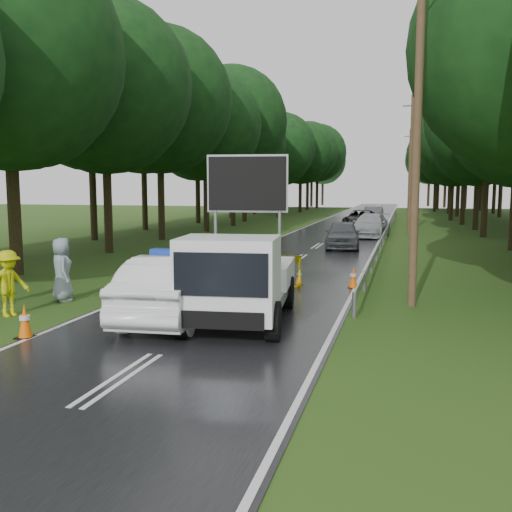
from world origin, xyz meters
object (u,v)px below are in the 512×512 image
(civilian, at_px, (262,268))
(queue_car_second, at_px, (370,226))
(barrier, at_px, (262,262))
(officer, at_px, (224,265))
(queue_car_first, at_px, (342,234))
(queue_car_third, at_px, (361,219))
(work_truck, at_px, (239,279))
(queue_car_fourth, at_px, (373,215))
(police_sedan, at_px, (176,288))

(civilian, height_order, queue_car_second, civilian)
(barrier, relative_size, officer, 1.42)
(queue_car_first, height_order, queue_car_third, queue_car_first)
(civilian, bearing_deg, work_truck, -82.22)
(queue_car_fourth, bearing_deg, police_sedan, -92.67)
(queue_car_first, bearing_deg, officer, -103.76)
(barrier, bearing_deg, officer, -116.56)
(officer, relative_size, queue_car_first, 0.42)
(work_truck, relative_size, barrier, 2.03)
(work_truck, xyz_separation_m, civilian, (-0.22, 3.36, -0.19))
(queue_car_third, bearing_deg, work_truck, -88.55)
(queue_car_third, bearing_deg, queue_car_second, -78.67)
(queue_car_third, height_order, queue_car_fourth, queue_car_third)
(queue_car_first, xyz_separation_m, queue_car_second, (1.07, 7.77, -0.00))
(officer, xyz_separation_m, queue_car_second, (3.26, 22.71, -0.19))
(queue_car_second, bearing_deg, queue_car_first, -91.92)
(police_sedan, relative_size, queue_car_fourth, 1.13)
(civilian, bearing_deg, queue_car_third, 92.64)
(officer, bearing_deg, police_sedan, 89.11)
(work_truck, bearing_deg, barrier, 91.50)
(queue_car_first, bearing_deg, queue_car_third, 84.91)
(police_sedan, relative_size, work_truck, 0.95)
(queue_car_second, xyz_separation_m, queue_car_fourth, (-0.64, 15.17, -0.01))
(officer, xyz_separation_m, queue_car_fourth, (2.62, 37.88, -0.20))
(civilian, xyz_separation_m, queue_car_first, (0.84, 15.24, -0.19))
(barrier, height_order, queue_car_first, queue_car_first)
(police_sedan, bearing_deg, queue_car_first, -101.99)
(work_truck, distance_m, barrier, 5.44)
(civilian, bearing_deg, officer, 171.34)
(work_truck, height_order, barrier, work_truck)
(work_truck, distance_m, officer, 3.99)
(officer, height_order, queue_car_third, officer)
(police_sedan, relative_size, officer, 2.74)
(work_truck, xyz_separation_m, barrier, (-0.74, 5.38, -0.30))
(barrier, xyz_separation_m, queue_car_second, (2.44, 20.99, -0.07))
(officer, bearing_deg, civilian, 168.61)
(police_sedan, bearing_deg, officer, -97.08)
(queue_car_fourth, bearing_deg, civilian, -90.78)
(civilian, bearing_deg, queue_car_fourth, 92.14)
(queue_car_first, bearing_deg, queue_car_second, 76.69)
(barrier, relative_size, queue_car_third, 0.49)
(barrier, bearing_deg, queue_car_first, 83.11)
(civilian, height_order, queue_car_fourth, civilian)
(queue_car_fourth, bearing_deg, queue_car_second, -86.44)
(officer, bearing_deg, queue_car_second, -96.85)
(civilian, xyz_separation_m, queue_car_second, (1.91, 23.01, -0.19))
(work_truck, xyz_separation_m, queue_car_fourth, (1.05, 41.54, -0.39))
(police_sedan, relative_size, queue_car_first, 1.15)
(civilian, height_order, queue_car_first, civilian)
(barrier, distance_m, queue_car_third, 28.40)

